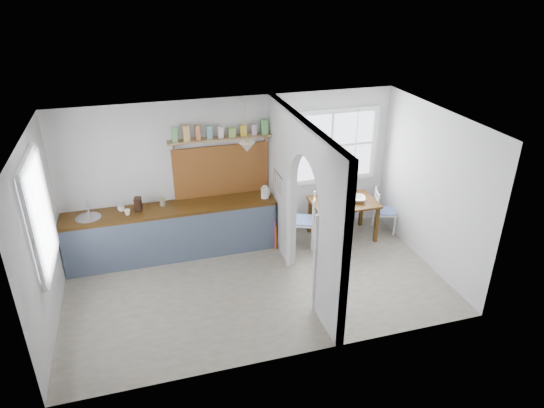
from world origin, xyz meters
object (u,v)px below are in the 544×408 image
object	(u,v)px
chair_left	(302,220)
chair_right	(385,211)
vase	(341,191)
dining_table	(343,219)
kettle	(265,192)

from	to	relation	value
chair_left	chair_right	size ratio (longest dim) A/B	1.16
chair_left	chair_right	distance (m)	1.64
chair_right	vase	xyz separation A→B (m)	(-0.80, 0.24, 0.41)
chair_left	vase	world-z (taller)	chair_left
chair_left	chair_right	xyz separation A→B (m)	(1.64, 0.04, -0.07)
dining_table	vase	xyz separation A→B (m)	(0.04, 0.24, 0.46)
chair_left	vase	distance (m)	0.95
dining_table	vase	distance (m)	0.52
chair_left	kettle	size ratio (longest dim) A/B	4.42
chair_right	kettle	xyz separation A→B (m)	(-2.26, 0.18, 0.60)
chair_left	kettle	distance (m)	0.84
dining_table	kettle	bearing A→B (deg)	174.20
chair_right	kettle	distance (m)	2.35
chair_left	kettle	world-z (taller)	kettle
dining_table	vase	world-z (taller)	vase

